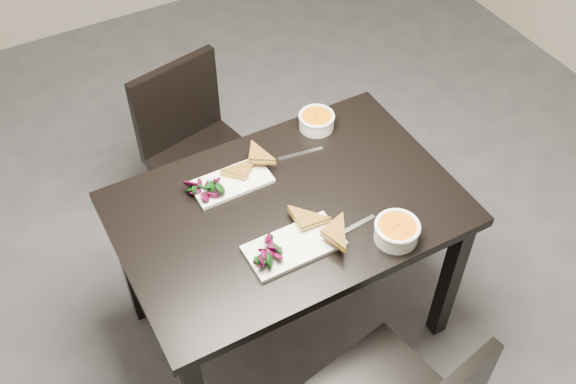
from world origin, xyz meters
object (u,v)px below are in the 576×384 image
object	(u,v)px
chair_far	(195,144)
soup_bowl_far	(317,120)
plate_far	(231,182)
plate_near	(294,246)
soup_bowl_near	(397,230)
table	(288,223)

from	to	relation	value
chair_far	soup_bowl_far	xyz separation A→B (m)	(0.37, -0.41, 0.30)
plate_far	plate_near	bearing A→B (deg)	-81.40
plate_near	plate_far	distance (m)	0.37
chair_far	soup_bowl_far	bearing A→B (deg)	-60.30
chair_far	soup_bowl_near	world-z (taller)	chair_far
soup_bowl_near	soup_bowl_far	distance (m)	0.62
table	plate_far	bearing A→B (deg)	123.78
chair_far	plate_far	world-z (taller)	chair_far
table	chair_far	distance (m)	0.75
soup_bowl_near	plate_near	bearing A→B (deg)	157.99
soup_bowl_far	plate_far	bearing A→B (deg)	-164.67
table	soup_bowl_near	world-z (taller)	soup_bowl_near
soup_bowl_far	chair_far	bearing A→B (deg)	131.84
plate_near	soup_bowl_near	xyz separation A→B (m)	(0.32, -0.13, 0.03)
table	soup_bowl_near	size ratio (longest dim) A/B	7.72
chair_far	plate_far	distance (m)	0.60
soup_bowl_near	table	bearing A→B (deg)	129.20
chair_far	plate_far	xyz separation A→B (m)	(-0.06, -0.53, 0.27)
table	soup_bowl_far	distance (m)	0.45
chair_far	plate_near	size ratio (longest dim) A/B	2.62
table	plate_far	world-z (taller)	plate_far
chair_far	plate_near	xyz separation A→B (m)	(-0.00, -0.90, 0.27)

